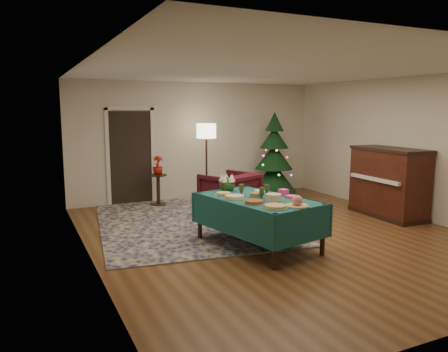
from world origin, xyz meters
name	(u,v)px	position (x,y,z in m)	size (l,w,h in m)	color
room_shell	(278,154)	(0.00, 0.00, 1.35)	(7.00, 7.00, 7.00)	#593319
doorway	(131,155)	(-1.60, 3.48, 1.10)	(1.08, 0.04, 2.16)	black
rug	(189,222)	(-1.04, 1.40, 0.01)	(3.20, 4.20, 0.02)	#131949
buffet_table	(258,208)	(-0.61, -0.41, 0.60)	(1.50, 2.12, 0.75)	black
platter_0	(275,207)	(-0.73, -1.11, 0.77)	(0.35, 0.35, 0.05)	silver
platter_1	(297,202)	(-0.41, -1.15, 0.82)	(0.33, 0.33, 0.16)	silver
platter_2	(254,202)	(-0.86, -0.74, 0.78)	(0.30, 0.30, 0.05)	silver
platter_3	(274,198)	(-0.49, -0.68, 0.80)	(0.26, 0.26, 0.10)	silver
platter_4	(235,197)	(-0.94, -0.30, 0.78)	(0.33, 0.33, 0.05)	silver
platter_5	(257,195)	(-0.59, -0.35, 0.79)	(0.23, 0.23, 0.07)	silver
platter_6	(262,192)	(-0.34, -0.07, 0.77)	(0.27, 0.27, 0.04)	silver
platter_7	(223,194)	(-0.97, 0.03, 0.77)	(0.27, 0.27, 0.04)	silver
goblet_0	(241,189)	(-0.73, -0.11, 0.85)	(0.08, 0.08, 0.18)	#2D471E
goblet_1	(267,190)	(-0.40, -0.32, 0.85)	(0.08, 0.08, 0.18)	#2D471E
goblet_2	(262,193)	(-0.60, -0.51, 0.85)	(0.08, 0.08, 0.18)	#2D471E
napkin_stack	(292,197)	(-0.14, -0.62, 0.77)	(0.15, 0.15, 0.04)	#F84477
gift_box	(283,192)	(-0.15, -0.40, 0.80)	(0.12, 0.12, 0.10)	#F3438F
centerpiece	(227,183)	(-0.77, 0.33, 0.88)	(0.27, 0.27, 0.31)	#1E4C1E
armchair	(230,192)	(-0.13, 1.53, 0.48)	(0.92, 0.87, 0.95)	#450E1A
floor_lamp	(206,136)	(-0.05, 2.89, 1.50)	(0.43, 0.43, 1.77)	#A57F3F
side_table	(158,190)	(-1.13, 3.03, 0.33)	(0.38, 0.38, 0.68)	black
potted_plant	(158,169)	(-1.13, 3.03, 0.80)	(0.22, 0.40, 0.22)	#A3170B
christmas_tree	(274,158)	(1.73, 2.90, 0.91)	(1.23, 1.23, 2.02)	black
piano	(388,183)	(2.65, 0.18, 0.66)	(0.80, 1.59, 1.35)	black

